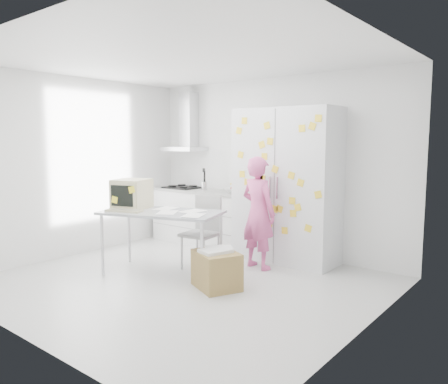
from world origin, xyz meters
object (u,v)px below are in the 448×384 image
Objects in this scene: person at (258,213)px; desk at (142,202)px; cardboard_box at (216,269)px; chair at (203,227)px.

person is 0.90× the size of desk.
desk reaches higher than cardboard_box.
chair is (0.54, 0.62, -0.37)m from desk.
person reaches higher than chair.
cardboard_box is at bearing 104.35° from person.
desk is at bearing -137.89° from chair.
desk is (-1.15, -1.06, 0.16)m from person.
chair is at bearing 45.01° from person.
person is 1.56× the size of chair.
person is 0.78m from chair.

